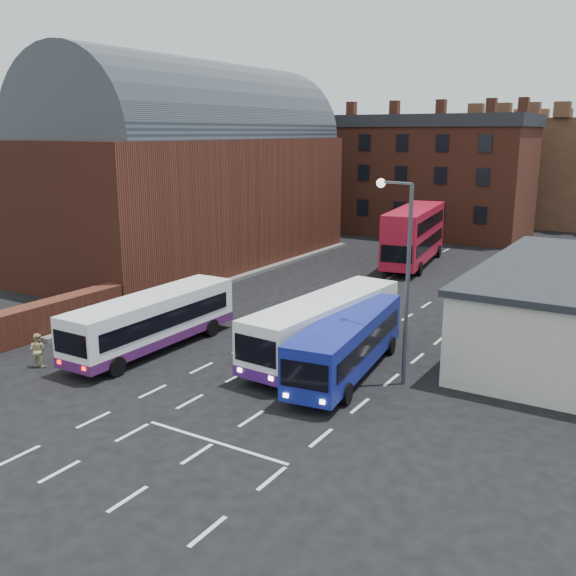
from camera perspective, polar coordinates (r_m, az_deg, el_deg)
The scene contains 11 objects.
ground at distance 28.21m, azimuth -10.81°, elevation -8.48°, with size 180.00×180.00×0.00m, color black.
railway_station at distance 52.26m, azimuth -8.34°, elevation 10.40°, with size 12.00×28.00×16.00m.
forecourt_wall at distance 36.42m, azimuth -20.73°, elevation -2.54°, with size 1.20×10.00×1.80m, color #602B1E.
brick_terrace at distance 69.53m, azimuth 11.53°, elevation 9.30°, with size 22.00×10.00×11.00m, color brown.
castle_keep at distance 86.05m, azimuth 23.92°, elevation 9.55°, with size 22.00×22.00×12.00m, color brown.
bus_white_outbound at distance 32.28m, azimuth -11.96°, elevation -2.62°, with size 2.56×10.08×2.75m.
bus_white_inbound at distance 30.53m, azimuth 3.25°, elevation -3.12°, with size 3.22×10.73×2.89m.
bus_blue at distance 28.50m, azimuth 5.25°, elevation -4.71°, with size 3.40×9.87×2.64m.
bus_red_double at distance 52.69m, azimuth 11.13°, elevation 4.65°, with size 4.31×11.85×4.64m.
street_lamp at distance 26.94m, azimuth 10.11°, elevation 2.13°, with size 1.74×0.56×8.67m.
pedestrian_beige at distance 31.70m, azimuth -21.35°, elevation -5.16°, with size 0.78×0.60×1.60m, color #CCBC84.
Camera 1 is at (17.87, -19.11, 10.54)m, focal length 40.00 mm.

